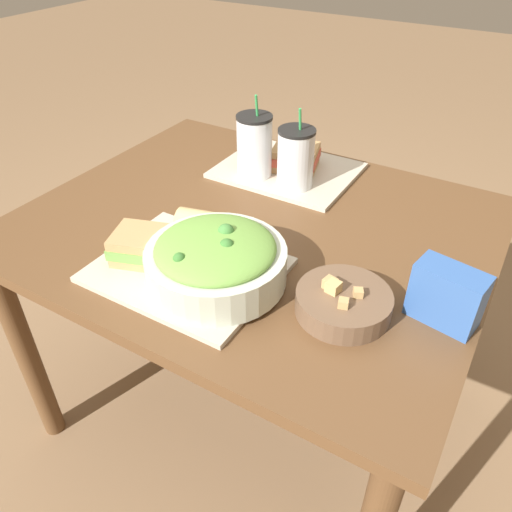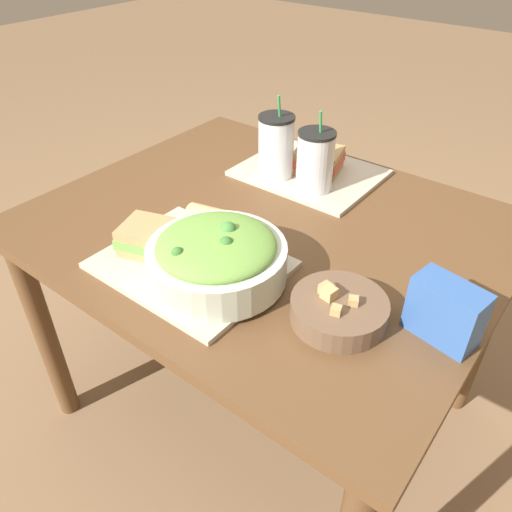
{
  "view_description": "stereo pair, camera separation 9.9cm",
  "coord_description": "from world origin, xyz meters",
  "px_view_note": "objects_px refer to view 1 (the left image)",
  "views": [
    {
      "loc": [
        0.54,
        -0.89,
        1.38
      ],
      "look_at": [
        0.13,
        -0.21,
        0.79
      ],
      "focal_mm": 35.0,
      "sensor_mm": 36.0,
      "label": 1
    },
    {
      "loc": [
        0.62,
        -0.84,
        1.38
      ],
      "look_at": [
        0.13,
        -0.21,
        0.79
      ],
      "focal_mm": 35.0,
      "sensor_mm": 36.0,
      "label": 2
    }
  ],
  "objects_px": {
    "salad_bowl": "(216,259)",
    "drink_cup_red": "(296,160)",
    "drink_cup_dark": "(254,148)",
    "chip_bag": "(447,296)",
    "sandwich_far": "(295,157)",
    "baguette_near": "(204,225)",
    "sandwich_near": "(146,246)",
    "soup_bowl": "(343,302)"
  },
  "relations": [
    {
      "from": "salad_bowl",
      "to": "baguette_near",
      "type": "xyz_separation_m",
      "value": [
        -0.11,
        0.11,
        -0.02
      ]
    },
    {
      "from": "sandwich_near",
      "to": "baguette_near",
      "type": "relative_size",
      "value": 1.29
    },
    {
      "from": "salad_bowl",
      "to": "drink_cup_dark",
      "type": "distance_m",
      "value": 0.48
    },
    {
      "from": "sandwich_near",
      "to": "chip_bag",
      "type": "distance_m",
      "value": 0.62
    },
    {
      "from": "sandwich_far",
      "to": "drink_cup_red",
      "type": "distance_m",
      "value": 0.12
    },
    {
      "from": "drink_cup_dark",
      "to": "drink_cup_red",
      "type": "bearing_deg",
      "value": -0.0
    },
    {
      "from": "baguette_near",
      "to": "sandwich_far",
      "type": "height_order",
      "value": "baguette_near"
    },
    {
      "from": "soup_bowl",
      "to": "baguette_near",
      "type": "relative_size",
      "value": 1.43
    },
    {
      "from": "salad_bowl",
      "to": "sandwich_near",
      "type": "height_order",
      "value": "salad_bowl"
    },
    {
      "from": "baguette_near",
      "to": "soup_bowl",
      "type": "bearing_deg",
      "value": -112.65
    },
    {
      "from": "soup_bowl",
      "to": "chip_bag",
      "type": "bearing_deg",
      "value": 24.5
    },
    {
      "from": "salad_bowl",
      "to": "soup_bowl",
      "type": "distance_m",
      "value": 0.26
    },
    {
      "from": "salad_bowl",
      "to": "drink_cup_dark",
      "type": "relative_size",
      "value": 1.26
    },
    {
      "from": "chip_bag",
      "to": "sandwich_near",
      "type": "bearing_deg",
      "value": -155.66
    },
    {
      "from": "baguette_near",
      "to": "drink_cup_red",
      "type": "height_order",
      "value": "drink_cup_red"
    },
    {
      "from": "sandwich_near",
      "to": "sandwich_far",
      "type": "relative_size",
      "value": 1.07
    },
    {
      "from": "soup_bowl",
      "to": "drink_cup_dark",
      "type": "bearing_deg",
      "value": 137.98
    },
    {
      "from": "salad_bowl",
      "to": "drink_cup_red",
      "type": "relative_size",
      "value": 1.33
    },
    {
      "from": "sandwich_near",
      "to": "drink_cup_red",
      "type": "relative_size",
      "value": 0.77
    },
    {
      "from": "sandwich_far",
      "to": "drink_cup_dark",
      "type": "relative_size",
      "value": 0.68
    },
    {
      "from": "sandwich_far",
      "to": "chip_bag",
      "type": "xyz_separation_m",
      "value": [
        0.52,
        -0.41,
        0.01
      ]
    },
    {
      "from": "salad_bowl",
      "to": "drink_cup_red",
      "type": "distance_m",
      "value": 0.45
    },
    {
      "from": "soup_bowl",
      "to": "drink_cup_red",
      "type": "xyz_separation_m",
      "value": [
        -0.31,
        0.39,
        0.06
      ]
    },
    {
      "from": "drink_cup_dark",
      "to": "chip_bag",
      "type": "xyz_separation_m",
      "value": [
        0.6,
        -0.31,
        -0.03
      ]
    },
    {
      "from": "baguette_near",
      "to": "chip_bag",
      "type": "height_order",
      "value": "chip_bag"
    },
    {
      "from": "soup_bowl",
      "to": "sandwich_far",
      "type": "distance_m",
      "value": 0.6
    },
    {
      "from": "sandwich_far",
      "to": "drink_cup_dark",
      "type": "xyz_separation_m",
      "value": [
        -0.08,
        -0.1,
        0.05
      ]
    },
    {
      "from": "salad_bowl",
      "to": "soup_bowl",
      "type": "bearing_deg",
      "value": 11.84
    },
    {
      "from": "chip_bag",
      "to": "drink_cup_red",
      "type": "bearing_deg",
      "value": 157.08
    },
    {
      "from": "sandwich_near",
      "to": "soup_bowl",
      "type": "bearing_deg",
      "value": -9.53
    },
    {
      "from": "soup_bowl",
      "to": "sandwich_near",
      "type": "relative_size",
      "value": 1.12
    },
    {
      "from": "baguette_near",
      "to": "chip_bag",
      "type": "relative_size",
      "value": 0.94
    },
    {
      "from": "salad_bowl",
      "to": "drink_cup_red",
      "type": "height_order",
      "value": "drink_cup_red"
    },
    {
      "from": "salad_bowl",
      "to": "chip_bag",
      "type": "xyz_separation_m",
      "value": [
        0.43,
        0.13,
        -0.01
      ]
    },
    {
      "from": "baguette_near",
      "to": "chip_bag",
      "type": "xyz_separation_m",
      "value": [
        0.54,
        0.02,
        0.01
      ]
    },
    {
      "from": "sandwich_near",
      "to": "chip_bag",
      "type": "relative_size",
      "value": 1.21
    },
    {
      "from": "sandwich_far",
      "to": "chip_bag",
      "type": "height_order",
      "value": "chip_bag"
    },
    {
      "from": "salad_bowl",
      "to": "drink_cup_red",
      "type": "bearing_deg",
      "value": 96.37
    },
    {
      "from": "soup_bowl",
      "to": "sandwich_near",
      "type": "height_order",
      "value": "sandwich_near"
    },
    {
      "from": "salad_bowl",
      "to": "drink_cup_dark",
      "type": "bearing_deg",
      "value": 111.64
    },
    {
      "from": "salad_bowl",
      "to": "chip_bag",
      "type": "height_order",
      "value": "salad_bowl"
    },
    {
      "from": "drink_cup_dark",
      "to": "drink_cup_red",
      "type": "height_order",
      "value": "drink_cup_dark"
    }
  ]
}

